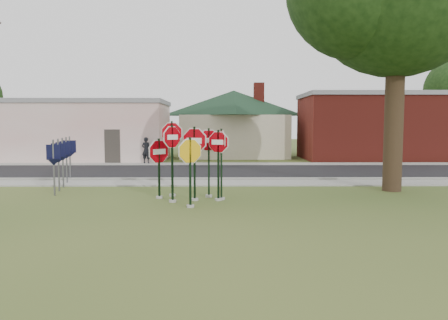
{
  "coord_description": "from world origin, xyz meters",
  "views": [
    {
      "loc": [
        0.93,
        -13.0,
        2.57
      ],
      "look_at": [
        1.06,
        2.0,
        1.31
      ],
      "focal_mm": 35.0,
      "sensor_mm": 36.0,
      "label": 1
    }
  ],
  "objects_px": {
    "stop_sign_yellow": "(190,164)",
    "stop_sign_center": "(195,152)",
    "stop_sign_left": "(172,153)",
    "pedestrian": "(146,150)"
  },
  "relations": [
    {
      "from": "stop_sign_yellow",
      "to": "stop_sign_center",
      "type": "bearing_deg",
      "value": 86.91
    },
    {
      "from": "stop_sign_yellow",
      "to": "pedestrian",
      "type": "relative_size",
      "value": 1.36
    },
    {
      "from": "stop_sign_center",
      "to": "stop_sign_left",
      "type": "xyz_separation_m",
      "value": [
        -0.71,
        -0.3,
        -0.01
      ]
    },
    {
      "from": "stop_sign_yellow",
      "to": "pedestrian",
      "type": "bearing_deg",
      "value": 104.74
    },
    {
      "from": "stop_sign_left",
      "to": "stop_sign_yellow",
      "type": "bearing_deg",
      "value": -54.27
    },
    {
      "from": "stop_sign_yellow",
      "to": "stop_sign_left",
      "type": "height_order",
      "value": "stop_sign_left"
    },
    {
      "from": "stop_sign_yellow",
      "to": "stop_sign_left",
      "type": "xyz_separation_m",
      "value": [
        -0.64,
        0.9,
        0.26
      ]
    },
    {
      "from": "stop_sign_left",
      "to": "pedestrian",
      "type": "xyz_separation_m",
      "value": [
        -3.13,
        13.46,
        -0.72
      ]
    },
    {
      "from": "stop_sign_center",
      "to": "stop_sign_yellow",
      "type": "relative_size",
      "value": 1.15
    },
    {
      "from": "pedestrian",
      "to": "stop_sign_center",
      "type": "bearing_deg",
      "value": 122.94
    }
  ]
}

